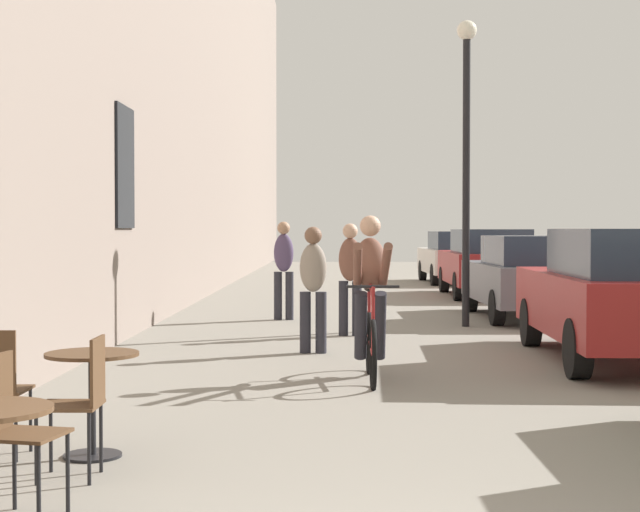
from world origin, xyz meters
TOP-DOWN VIEW (x-y plane):
  - cafe_chair_near_toward_wall at (-2.01, 2.29)m, footprint 0.45×0.45m
  - cafe_table_mid at (-1.94, 3.73)m, footprint 0.64×0.64m
  - cafe_chair_mid_toward_wall at (-1.86, 3.14)m, footprint 0.38×0.38m
  - cyclist_on_bicycle at (0.11, 7.27)m, footprint 0.52×1.76m
  - pedestrian_near at (-0.53, 9.39)m, footprint 0.36×0.27m
  - pedestrian_mid at (-0.03, 11.42)m, footprint 0.38×0.30m
  - pedestrian_far at (-1.13, 13.94)m, footprint 0.35×0.26m
  - street_lamp at (1.86, 12.80)m, footprint 0.32×0.32m
  - parked_car_second at (3.15, 8.58)m, footprint 1.98×4.47m
  - parked_car_third at (3.13, 14.18)m, footprint 1.78×4.11m
  - parked_car_fourth at (3.30, 19.79)m, footprint 1.88×4.40m
  - parked_car_fifth at (3.31, 25.55)m, footprint 1.89×4.27m

SIDE VIEW (x-z plane):
  - cafe_chair_near_toward_wall at x=-2.01m, z-range 0.07..0.96m
  - cafe_chair_mid_toward_wall at x=-1.86m, z-range 0.07..0.96m
  - cafe_table_mid at x=-1.94m, z-range 0.16..0.88m
  - parked_car_third at x=3.13m, z-range 0.03..1.48m
  - parked_car_fifth at x=3.31m, z-range 0.03..1.53m
  - cyclist_on_bicycle at x=0.11m, z-range -0.06..1.68m
  - parked_car_fourth at x=3.30m, z-range 0.03..1.59m
  - parked_car_second at x=3.15m, z-range 0.03..1.60m
  - pedestrian_near at x=-0.53m, z-range 0.10..1.70m
  - pedestrian_mid at x=-0.03m, z-range 0.10..1.75m
  - pedestrian_far at x=-1.13m, z-range 0.11..1.80m
  - street_lamp at x=1.86m, z-range 0.66..5.56m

